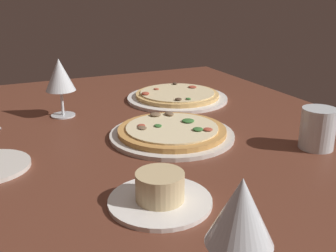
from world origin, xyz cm
name	(u,v)px	position (x,y,z in cm)	size (l,w,h in cm)	color
dining_table	(164,146)	(0.00, 0.00, 2.00)	(150.00, 110.00, 4.00)	brown
pizza_main	(173,132)	(-0.25, -2.29, 5.19)	(30.32, 30.32, 3.38)	silver
pizza_side	(177,96)	(29.75, -18.20, 5.16)	(32.23, 32.23, 3.39)	white
ramekin_on_saucer	(160,193)	(-27.72, 13.07, 6.00)	(17.73, 17.73, 5.62)	white
wine_glass_far	(241,216)	(-51.89, 14.14, 15.47)	(7.63, 7.63, 16.05)	silver
wine_glass_near	(60,76)	(27.85, 18.63, 15.48)	(8.23, 8.23, 16.33)	silver
water_glass	(317,131)	(-20.05, -28.92, 8.12)	(7.76, 7.76, 9.32)	silver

